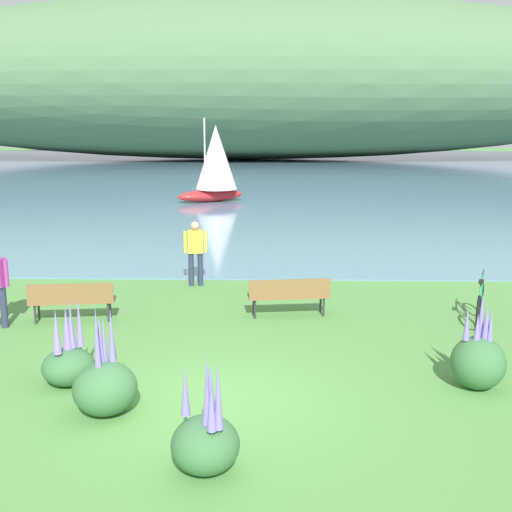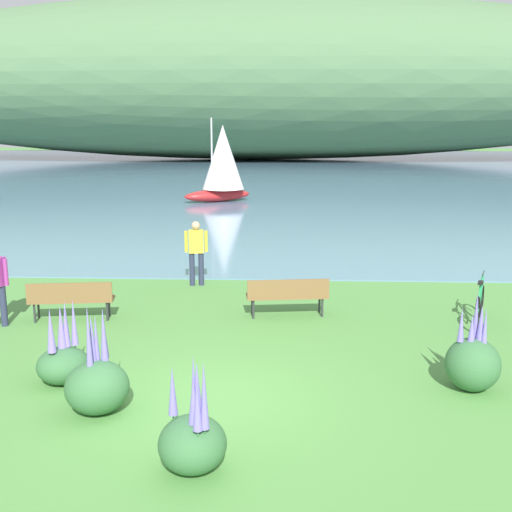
{
  "view_description": "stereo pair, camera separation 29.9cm",
  "coord_description": "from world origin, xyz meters",
  "views": [
    {
      "loc": [
        0.77,
        -8.97,
        4.21
      ],
      "look_at": [
        0.42,
        6.03,
        1.0
      ],
      "focal_mm": 43.75,
      "sensor_mm": 36.0,
      "label": 1
    },
    {
      "loc": [
        1.07,
        -8.96,
        4.21
      ],
      "look_at": [
        0.42,
        6.03,
        1.0
      ],
      "focal_mm": 43.75,
      "sensor_mm": 36.0,
      "label": 2
    }
  ],
  "objects": [
    {
      "name": "bay_water",
      "position": [
        0.0,
        47.53,
        0.02
      ],
      "size": [
        180.0,
        80.0,
        0.04
      ],
      "primitive_type": "cube",
      "color": "#5B7F9E",
      "rests_on": "ground"
    },
    {
      "name": "echium_bush_beside_closest",
      "position": [
        -2.52,
        0.55,
        0.39
      ],
      "size": [
        0.86,
        0.86,
        1.38
      ],
      "color": "#386B3D",
      "rests_on": "ground"
    },
    {
      "name": "bicycle_leaning_near_bench",
      "position": [
        5.28,
        4.02,
        0.4
      ],
      "size": [
        0.7,
        1.67,
        1.01
      ],
      "color": "black",
      "rests_on": "ground"
    },
    {
      "name": "sailboat_mid_bay",
      "position": [
        -2.22,
        24.76,
        2.13
      ],
      "size": [
        3.82,
        3.1,
        4.44
      ],
      "color": "#B22323",
      "rests_on": "bay_water"
    },
    {
      "name": "person_at_shoreline",
      "position": [
        -1.19,
        6.94,
        0.98
      ],
      "size": [
        0.61,
        0.27,
        1.71
      ],
      "color": "#282D47",
      "rests_on": "ground"
    },
    {
      "name": "echium_bush_mid_cluster",
      "position": [
        -0.01,
        -2.03,
        0.43
      ],
      "size": [
        0.85,
        0.85,
        1.53
      ],
      "color": "#386B3D",
      "rests_on": "ground"
    },
    {
      "name": "echium_bush_far_cluster",
      "position": [
        4.12,
        0.55,
        0.47
      ],
      "size": [
        0.87,
        0.87,
        1.59
      ],
      "color": "#386B3D",
      "rests_on": "ground"
    },
    {
      "name": "park_bench_near_camera",
      "position": [
        1.19,
        4.32,
        0.52
      ],
      "size": [
        1.85,
        0.7,
        0.88
      ],
      "color": "brown",
      "rests_on": "ground"
    },
    {
      "name": "echium_bush_closest_to_camera",
      "position": [
        -1.65,
        -0.48,
        0.44
      ],
      "size": [
        0.94,
        0.94,
        1.68
      ],
      "color": "#386B3D",
      "rests_on": "ground"
    },
    {
      "name": "distant_hillside",
      "position": [
        -2.27,
        65.47,
        9.13
      ],
      "size": [
        104.06,
        28.0,
        18.18
      ],
      "primitive_type": "ellipsoid",
      "color": "#4C7047",
      "rests_on": "bay_water"
    },
    {
      "name": "ground_plane",
      "position": [
        0.0,
        0.0,
        0.0
      ],
      "size": [
        200.0,
        200.0,
        0.0
      ],
      "primitive_type": "plane",
      "color": "#518E42"
    },
    {
      "name": "park_bench_further_along",
      "position": [
        -3.49,
        3.82,
        0.52
      ],
      "size": [
        1.85,
        0.71,
        0.88
      ],
      "color": "brown",
      "rests_on": "ground"
    }
  ]
}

